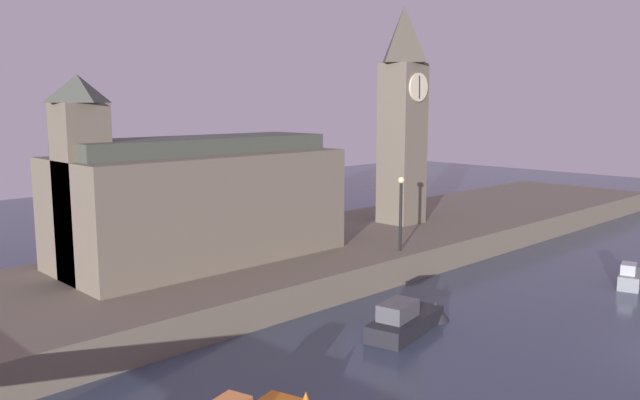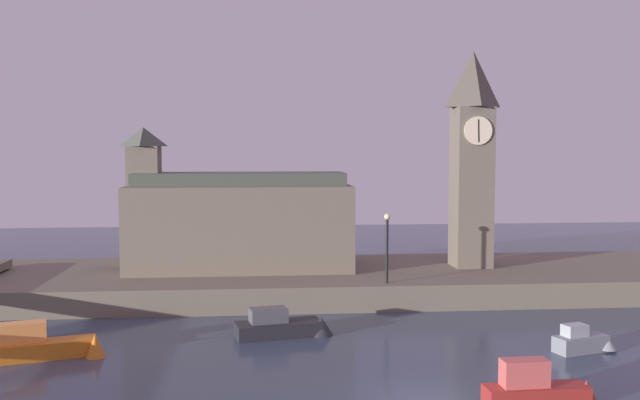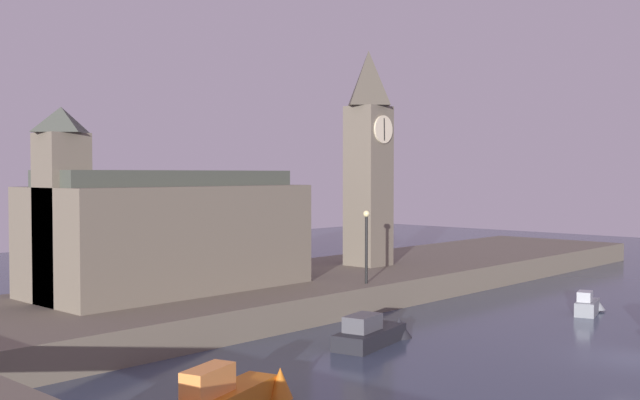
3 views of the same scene
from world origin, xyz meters
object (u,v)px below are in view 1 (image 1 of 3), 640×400
(clock_tower, at_px, (403,112))
(parliament_hall, at_px, (195,200))
(streetlamp, at_px, (401,205))
(boat_cruiser_grey, at_px, (631,277))
(boat_barge_dark, at_px, (412,318))

(clock_tower, relative_size, parliament_hall, 0.98)
(clock_tower, height_order, streetlamp, clock_tower)
(parliament_hall, height_order, boat_cruiser_grey, parliament_hall)
(boat_cruiser_grey, bearing_deg, boat_barge_dark, 163.71)
(streetlamp, distance_m, boat_cruiser_grey, 12.48)
(clock_tower, height_order, boat_cruiser_grey, clock_tower)
(boat_barge_dark, bearing_deg, parliament_hall, 104.40)
(boat_barge_dark, distance_m, boat_cruiser_grey, 13.94)
(parliament_hall, relative_size, boat_cruiser_grey, 4.56)
(boat_barge_dark, bearing_deg, streetlamp, 42.59)
(clock_tower, height_order, boat_barge_dark, clock_tower)
(clock_tower, xyz_separation_m, parliament_hall, (-15.53, 0.89, -4.27))
(clock_tower, xyz_separation_m, boat_barge_dark, (-12.55, -10.73, -8.35))
(clock_tower, bearing_deg, streetlamp, -141.45)
(parliament_hall, bearing_deg, streetlamp, -34.35)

